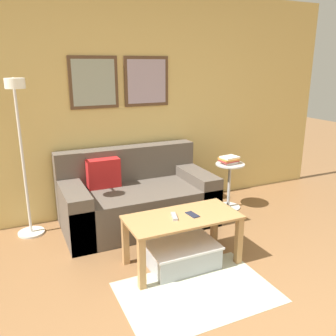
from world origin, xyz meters
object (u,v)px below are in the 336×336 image
Objects in this scene: storage_bin at (182,255)px; book_stack at (229,160)px; coffee_table at (182,226)px; floor_lamp at (22,146)px; couch at (136,199)px; cell_phone at (192,215)px; remote_control at (174,216)px; side_table at (229,181)px.

storage_bin is 1.58m from book_stack.
coffee_table is 1.71m from floor_lamp.
coffee_table is (0.08, -0.99, 0.08)m from couch.
floor_lamp reaches higher than book_stack.
coffee_table is 0.13m from cell_phone.
coffee_table is at bearing 10.91° from remote_control.
book_stack is at bearing 40.00° from coffee_table.
side_table is at bearing -2.98° from floor_lamp.
storage_bin is at bearing -42.61° from floor_lamp.
floor_lamp is 11.65× the size of cell_phone.
cell_phone is (-1.03, -0.94, 0.12)m from side_table.
book_stack is (1.19, -0.06, 0.34)m from couch.
book_stack is at bearing -2.76° from floor_lamp.
cell_phone is at bearing 8.76° from remote_control.
storage_bin is at bearing -86.66° from couch.
couch is 1.33m from floor_lamp.
coffee_table is at bearing -140.57° from side_table.
side_table is 1.40m from cell_phone.
couch is 1.05m from storage_bin.
couch reaches higher than storage_bin.
coffee_table is 0.62× the size of floor_lamp.
storage_bin is 0.38m from cell_phone.
cell_phone is (0.09, -0.02, 0.10)m from coffee_table.
floor_lamp reaches higher than coffee_table.
couch is at bearing 93.34° from storage_bin.
couch is 1.64× the size of coffee_table.
floor_lamp is at bearing 137.39° from storage_bin.
cell_phone is (0.11, 0.03, 0.36)m from storage_bin.
floor_lamp is (-1.20, 1.04, 0.63)m from coffee_table.
side_table is 4.12× the size of cell_phone.
couch is at bearing 177.17° from book_stack.
couch is 1.20m from side_table.
coffee_table is 1.47m from book_stack.
remote_control is (-1.20, -0.91, 0.13)m from side_table.
book_stack is 1.51m from remote_control.
storage_bin is (-0.02, -0.05, -0.26)m from coffee_table.
couch reaches higher than side_table.
cell_phone reaches higher than coffee_table.
coffee_table is 1.63× the size of storage_bin.
side_table reaches higher than remote_control.
remote_control is at bearing -42.60° from floor_lamp.
book_stack reaches higher than side_table.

